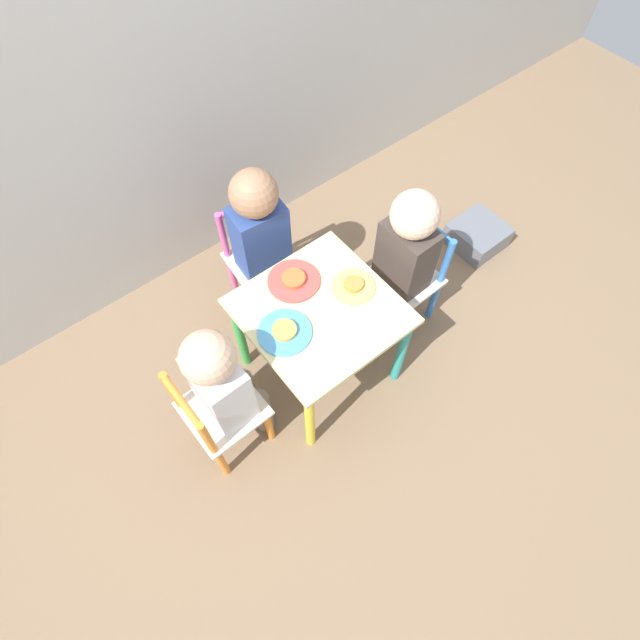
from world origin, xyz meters
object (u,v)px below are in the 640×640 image
at_px(child_back, 262,235).
at_px(plate_back, 294,280).
at_px(chair_blue, 407,277).
at_px(storage_bin, 477,235).
at_px(child_left, 224,382).
at_px(chair_pink, 260,260).
at_px(chair_orange, 218,414).
at_px(plate_left, 285,332).
at_px(child_right, 403,253).
at_px(kids_table, 320,322).
at_px(plate_right, 353,286).

relative_size(child_back, plate_back, 3.97).
relative_size(chair_blue, storage_bin, 2.14).
bearing_deg(plate_back, storage_bin, -4.86).
relative_size(child_back, storage_bin, 3.16).
height_order(child_left, plate_back, child_left).
bearing_deg(chair_pink, chair_orange, -131.76).
bearing_deg(chair_orange, plate_back, -72.16).
height_order(chair_blue, plate_left, chair_blue).
bearing_deg(child_left, plate_left, -89.19).
relative_size(chair_pink, child_back, 0.68).
bearing_deg(child_back, child_right, -41.91).
bearing_deg(plate_left, child_right, 0.84).
relative_size(kids_table, chair_orange, 1.00).
bearing_deg(child_back, plate_right, -69.07).
distance_m(chair_blue, plate_back, 0.54).
distance_m(kids_table, chair_pink, 0.49).
height_order(chair_pink, storage_bin, chair_pink).
relative_size(chair_blue, child_left, 0.71).
height_order(kids_table, plate_left, plate_left).
bearing_deg(chair_blue, kids_table, -90.00).
xyz_separation_m(child_left, plate_right, (0.56, 0.01, 0.04)).
distance_m(kids_table, plate_right, 0.18).
bearing_deg(chair_orange, child_left, -90.00).
relative_size(chair_blue, child_right, 0.69).
xyz_separation_m(plate_back, storage_bin, (1.03, -0.09, -0.42)).
bearing_deg(kids_table, plate_left, 180.00).
relative_size(chair_pink, child_left, 0.71).
xyz_separation_m(child_right, plate_left, (-0.56, -0.01, 0.02)).
relative_size(chair_pink, chair_blue, 1.00).
distance_m(chair_pink, plate_right, 0.53).
height_order(chair_blue, plate_right, chair_blue).
distance_m(child_right, child_left, 0.81).
distance_m(chair_orange, plate_left, 0.39).
bearing_deg(plate_right, child_left, -179.00).
bearing_deg(plate_back, plate_right, -45.00).
xyz_separation_m(kids_table, chair_orange, (-0.47, -0.01, -0.14)).
bearing_deg(plate_right, child_right, 1.84).
height_order(kids_table, chair_pink, chair_pink).
bearing_deg(kids_table, storage_bin, 3.53).
xyz_separation_m(plate_right, plate_left, (-0.30, 0.00, 0.00)).
height_order(child_right, child_left, child_right).
bearing_deg(chair_orange, child_back, -51.68).
distance_m(plate_left, storage_bin, 1.26).
bearing_deg(storage_bin, plate_right, -175.87).
height_order(child_back, storage_bin, child_back).
distance_m(child_right, storage_bin, 0.74).
bearing_deg(child_right, chair_orange, -89.89).
bearing_deg(kids_table, chair_blue, 1.16).
bearing_deg(plate_back, child_right, -19.38).
distance_m(plate_back, plate_left, 0.21).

